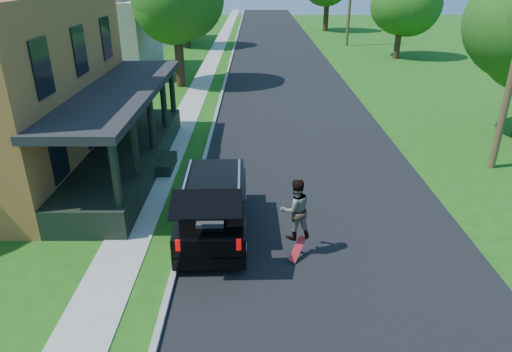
{
  "coord_description": "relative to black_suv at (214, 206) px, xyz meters",
  "views": [
    {
      "loc": [
        -2.03,
        -9.82,
        6.91
      ],
      "look_at": [
        -2.01,
        3.0,
        1.08
      ],
      "focal_mm": 32.0,
      "sensor_mm": 36.0,
      "label": 1
    }
  ],
  "objects": [
    {
      "name": "neighbor_house_mid",
      "position": [
        -10.3,
        22.5,
        3.35
      ],
      "size": [
        12.78,
        12.78,
        8.3
      ],
      "color": "gray",
      "rests_on": "ground"
    },
    {
      "name": "front_walk",
      "position": [
        -6.3,
        4.5,
        -0.84
      ],
      "size": [
        6.5,
        1.2,
        0.03
      ],
      "primitive_type": "cube",
      "color": "gray",
      "rests_on": "ground"
    },
    {
      "name": "black_suv",
      "position": [
        0.0,
        0.0,
        0.0
      ],
      "size": [
        1.91,
        4.74,
        2.19
      ],
      "rotation": [
        0.0,
        0.0,
        0.02
      ],
      "color": "black",
      "rests_on": "ground"
    },
    {
      "name": "sidewalk",
      "position": [
        -2.4,
        18.5,
        -0.84
      ],
      "size": [
        1.3,
        120.0,
        0.03
      ],
      "primitive_type": "cube",
      "color": "gray",
      "rests_on": "ground"
    },
    {
      "name": "street",
      "position": [
        3.2,
        18.5,
        -0.84
      ],
      "size": [
        8.0,
        120.0,
        0.02
      ],
      "primitive_type": "cube",
      "color": "black",
      "rests_on": "ground"
    },
    {
      "name": "ground",
      "position": [
        3.2,
        -1.5,
        -0.84
      ],
      "size": [
        140.0,
        140.0,
        0.0
      ],
      "primitive_type": "plane",
      "color": "#165811",
      "rests_on": "ground"
    },
    {
      "name": "skateboard",
      "position": [
        2.26,
        -1.34,
        -0.57
      ],
      "size": [
        0.51,
        0.62,
        0.51
      ],
      "rotation": [
        0.0,
        0.0,
        -0.19
      ],
      "color": "#B10F12",
      "rests_on": "ground"
    },
    {
      "name": "skateboarder",
      "position": [
        2.2,
        -1.06,
        0.47
      ],
      "size": [
        0.96,
        0.84,
        1.65
      ],
      "rotation": [
        0.0,
        0.0,
        3.45
      ],
      "color": "black",
      "rests_on": "ground"
    },
    {
      "name": "curb",
      "position": [
        -0.85,
        18.5,
        -0.84
      ],
      "size": [
        0.15,
        120.0,
        0.12
      ],
      "primitive_type": "cube",
      "color": "gray",
      "rests_on": "ground"
    }
  ]
}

